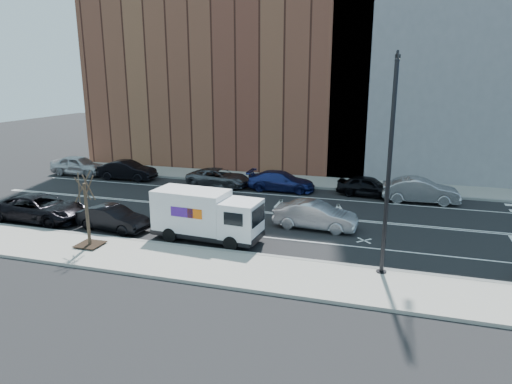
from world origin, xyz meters
The scene contains 20 objects.
ground centered at (0.00, 0.00, 0.00)m, with size 120.00×120.00×0.00m, color black.
sidewalk_near centered at (0.00, -8.80, 0.07)m, with size 44.00×3.60×0.15m, color gray.
sidewalk_far centered at (0.00, 8.80, 0.07)m, with size 44.00×3.60×0.15m, color gray.
curb_near centered at (0.00, -7.00, 0.08)m, with size 44.00×0.25×0.17m, color gray.
curb_far centered at (0.00, 7.00, 0.08)m, with size 44.00×0.25×0.17m, color gray.
road_markings centered at (0.00, 0.00, 0.00)m, with size 40.00×8.60×0.01m, color white, non-canonical shape.
bldg_brick centered at (-8.00, 15.60, 11.00)m, with size 26.00×10.00×22.00m, color brown.
bldg_concrete centered at (12.00, 15.60, 13.00)m, with size 20.00×10.00×26.00m, color slate.
streetlight centered at (7.00, -6.91, 5.08)m, with size 0.44×4.02×9.34m.
street_tree centered at (-7.00, -8.40, 1.45)m, with size 1.20×1.20×3.75m.
fedex_van centered at (-1.91, -5.60, 1.38)m, with size 5.87×2.38×2.62m.
far_parked_a centered at (-18.55, 5.90, 0.83)m, with size 1.96×4.88×1.66m, color #A5A6AA.
far_parked_b centered at (-13.60, 5.56, 0.77)m, with size 1.64×4.69×1.55m, color black.
far_parked_c centered at (-5.60, 5.58, 0.68)m, with size 2.27×4.92×1.37m, color #4B4D53.
far_parked_d centered at (-0.67, 5.66, 0.72)m, with size 2.03×4.99×1.45m, color navy.
far_parked_e centered at (5.60, 5.89, 0.73)m, with size 1.73×4.30×1.47m, color black.
far_parked_f centered at (9.08, 5.31, 0.82)m, with size 1.74×4.98×1.64m, color #9B9B9F.
driving_sedan centered at (3.21, -2.10, 0.76)m, with size 1.61×4.62×1.52m, color #ACACB1.
near_parked_rear_a centered at (-7.50, -5.63, 0.68)m, with size 1.45×4.15×1.37m, color black.
near_parked_rear_b centered at (-12.54, -5.47, 0.79)m, with size 2.61×5.66×1.57m, color black.
Camera 1 is at (7.09, -26.37, 8.47)m, focal length 32.00 mm.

